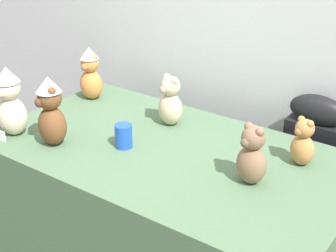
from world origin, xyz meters
TOP-DOWN VIEW (x-y plane):
  - wall_back at (0.00, 0.97)m, footprint 7.00×0.08m
  - display_table at (0.00, 0.25)m, footprint 1.67×0.94m
  - instrument_case at (0.46, 0.85)m, footprint 0.28×0.12m
  - teddy_bear_mocha at (0.43, 0.22)m, footprint 0.16×0.15m
  - teddy_bear_sand at (-0.15, 0.48)m, footprint 0.16×0.15m
  - teddy_bear_cream at (-0.70, -0.05)m, footprint 0.17×0.15m
  - teddy_bear_chestnut at (-0.47, -0.01)m, footprint 0.18×0.17m
  - teddy_bear_ginger at (-0.70, 0.50)m, footprint 0.14×0.12m
  - teddy_bear_caramel at (0.54, 0.48)m, footprint 0.14×0.13m
  - party_cup_blue at (-0.18, 0.16)m, footprint 0.08×0.08m
  - name_card_front_left at (-0.70, -0.13)m, footprint 0.07×0.01m

SIDE VIEW (x-z plane):
  - display_table at x=0.00m, z-range 0.00..0.79m
  - instrument_case at x=0.46m, z-range 0.00..0.98m
  - name_card_front_left at x=-0.70m, z-range 0.79..0.84m
  - party_cup_blue at x=-0.18m, z-range 0.79..0.90m
  - teddy_bear_caramel at x=0.54m, z-range 0.79..1.00m
  - teddy_bear_mocha at x=0.43m, z-range 0.79..1.04m
  - teddy_bear_sand at x=-0.15m, z-range 0.79..1.04m
  - teddy_bear_ginger at x=-0.70m, z-range 0.79..1.09m
  - teddy_bear_chestnut at x=-0.47m, z-range 0.79..1.12m
  - teddy_bear_cream at x=-0.70m, z-range 0.79..1.13m
  - wall_back at x=0.00m, z-range 0.00..2.60m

